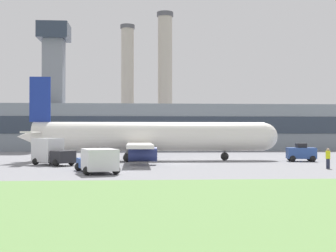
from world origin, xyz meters
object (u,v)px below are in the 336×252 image
Objects in this scene: baggage_truck at (51,152)px; airplane at (147,137)px; fuel_truck at (98,161)px; ground_crew_person at (328,158)px; pushback_tug at (301,153)px.

airplane is at bearing 33.51° from baggage_truck.
fuel_truck is 20.83m from ground_crew_person.
fuel_truck is (-21.98, -13.88, 0.09)m from pushback_tug.
baggage_truck reaches higher than fuel_truck.
baggage_truck is 0.73× the size of fuel_truck.
airplane is 4.58× the size of fuel_truck.
baggage_truck is at bearing -171.33° from pushback_tug.
pushback_tug is at bearing 32.28° from fuel_truck.
baggage_truck is at bearing -146.49° from airplane.
fuel_truck reaches higher than ground_crew_person.
ground_crew_person is (16.19, -13.09, -1.79)m from airplane.
baggage_truck is at bearing 119.40° from fuel_truck.
ground_crew_person is (20.60, 3.14, -0.05)m from fuel_truck.
airplane is 6.27× the size of baggage_truck.
pushback_tug is 0.52× the size of fuel_truck.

